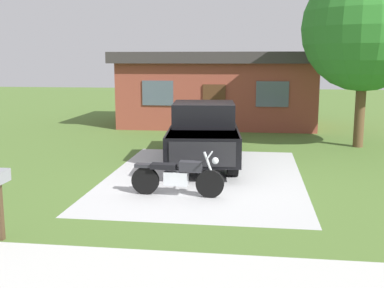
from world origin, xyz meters
The scene contains 7 objects.
ground_plane centered at (0.00, 0.00, 0.00)m, with size 80.00×80.00×0.00m, color #4E6E2E.
driveway_pad centered at (0.00, 0.00, 0.00)m, with size 5.26×7.52×0.01m, color #B8B8B8.
sidewalk_strip centered at (0.00, -6.00, 0.00)m, with size 36.00×1.80×0.01m, color beige.
motorcycle centered at (-0.43, -1.87, 0.47)m, with size 2.21×0.70×1.09m.
pickup_truck centered at (-0.24, 2.01, 0.95)m, with size 2.51×5.78×1.90m.
shade_tree centered at (5.12, 5.25, 4.24)m, with size 4.44×4.44×6.47m.
neighbor_house centered at (-0.45, 10.67, 1.79)m, with size 9.60×5.60×3.50m.
Camera 1 is at (1.31, -12.38, 3.16)m, focal length 43.84 mm.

